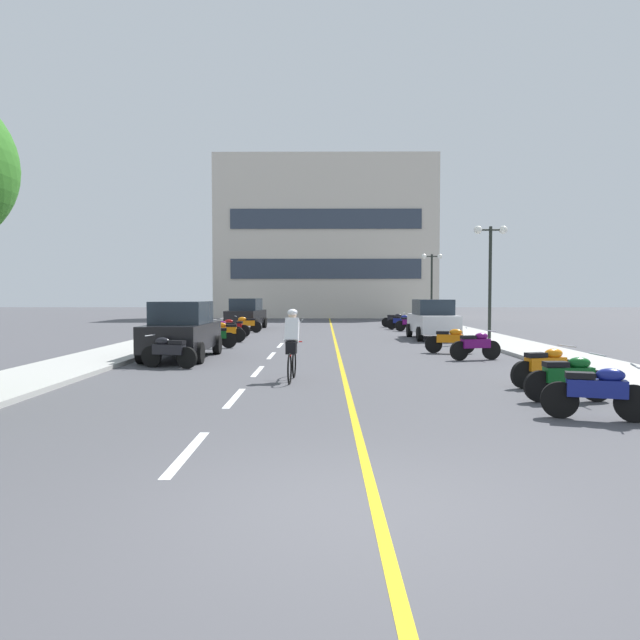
# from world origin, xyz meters

# --- Properties ---
(ground_plane) EXTENTS (140.00, 140.00, 0.00)m
(ground_plane) POSITION_xyz_m (0.00, 21.00, 0.00)
(ground_plane) COLOR #47474C
(curb_left) EXTENTS (2.40, 72.00, 0.12)m
(curb_left) POSITION_xyz_m (-7.20, 24.00, 0.06)
(curb_left) COLOR #A8A8A3
(curb_left) RESTS_ON ground
(curb_right) EXTENTS (2.40, 72.00, 0.12)m
(curb_right) POSITION_xyz_m (7.20, 24.00, 0.06)
(curb_right) COLOR #A8A8A3
(curb_right) RESTS_ON ground
(lane_dash_0) EXTENTS (0.14, 2.20, 0.01)m
(lane_dash_0) POSITION_xyz_m (-2.00, 2.00, 0.00)
(lane_dash_0) COLOR silver
(lane_dash_0) RESTS_ON ground
(lane_dash_1) EXTENTS (0.14, 2.20, 0.01)m
(lane_dash_1) POSITION_xyz_m (-2.00, 6.00, 0.00)
(lane_dash_1) COLOR silver
(lane_dash_1) RESTS_ON ground
(lane_dash_2) EXTENTS (0.14, 2.20, 0.01)m
(lane_dash_2) POSITION_xyz_m (-2.00, 10.00, 0.00)
(lane_dash_2) COLOR silver
(lane_dash_2) RESTS_ON ground
(lane_dash_3) EXTENTS (0.14, 2.20, 0.01)m
(lane_dash_3) POSITION_xyz_m (-2.00, 14.00, 0.00)
(lane_dash_3) COLOR silver
(lane_dash_3) RESTS_ON ground
(lane_dash_4) EXTENTS (0.14, 2.20, 0.01)m
(lane_dash_4) POSITION_xyz_m (-2.00, 18.00, 0.00)
(lane_dash_4) COLOR silver
(lane_dash_4) RESTS_ON ground
(lane_dash_5) EXTENTS (0.14, 2.20, 0.01)m
(lane_dash_5) POSITION_xyz_m (-2.00, 22.00, 0.00)
(lane_dash_5) COLOR silver
(lane_dash_5) RESTS_ON ground
(lane_dash_6) EXTENTS (0.14, 2.20, 0.01)m
(lane_dash_6) POSITION_xyz_m (-2.00, 26.00, 0.00)
(lane_dash_6) COLOR silver
(lane_dash_6) RESTS_ON ground
(lane_dash_7) EXTENTS (0.14, 2.20, 0.01)m
(lane_dash_7) POSITION_xyz_m (-2.00, 30.00, 0.00)
(lane_dash_7) COLOR silver
(lane_dash_7) RESTS_ON ground
(lane_dash_8) EXTENTS (0.14, 2.20, 0.01)m
(lane_dash_8) POSITION_xyz_m (-2.00, 34.00, 0.00)
(lane_dash_8) COLOR silver
(lane_dash_8) RESTS_ON ground
(lane_dash_9) EXTENTS (0.14, 2.20, 0.01)m
(lane_dash_9) POSITION_xyz_m (-2.00, 38.00, 0.00)
(lane_dash_9) COLOR silver
(lane_dash_9) RESTS_ON ground
(lane_dash_10) EXTENTS (0.14, 2.20, 0.01)m
(lane_dash_10) POSITION_xyz_m (-2.00, 42.00, 0.00)
(lane_dash_10) COLOR silver
(lane_dash_10) RESTS_ON ground
(lane_dash_11) EXTENTS (0.14, 2.20, 0.01)m
(lane_dash_11) POSITION_xyz_m (-2.00, 46.00, 0.00)
(lane_dash_11) COLOR silver
(lane_dash_11) RESTS_ON ground
(centre_line_yellow) EXTENTS (0.12, 66.00, 0.01)m
(centre_line_yellow) POSITION_xyz_m (0.25, 24.00, 0.00)
(centre_line_yellow) COLOR gold
(centre_line_yellow) RESTS_ON ground
(office_building) EXTENTS (19.56, 6.29, 14.27)m
(office_building) POSITION_xyz_m (-0.07, 48.09, 7.13)
(office_building) COLOR beige
(office_building) RESTS_ON ground
(street_lamp_mid) EXTENTS (1.46, 0.36, 4.91)m
(street_lamp_mid) POSITION_xyz_m (7.01, 20.14, 3.73)
(street_lamp_mid) COLOR black
(street_lamp_mid) RESTS_ON curb_right
(street_lamp_far) EXTENTS (1.46, 0.36, 4.77)m
(street_lamp_far) POSITION_xyz_m (7.28, 35.41, 3.64)
(street_lamp_far) COLOR black
(street_lamp_far) RESTS_ON curb_right
(parked_car_near) EXTENTS (1.95, 4.21, 1.82)m
(parked_car_near) POSITION_xyz_m (-4.76, 13.09, 0.92)
(parked_car_near) COLOR black
(parked_car_near) RESTS_ON ground
(parked_car_mid) EXTENTS (1.97, 4.22, 1.82)m
(parked_car_mid) POSITION_xyz_m (4.77, 21.46, 0.92)
(parked_car_mid) COLOR black
(parked_car_mid) RESTS_ON ground
(parked_car_far) EXTENTS (2.18, 4.32, 1.82)m
(parked_car_far) POSITION_xyz_m (-4.86, 29.16, 0.92)
(parked_car_far) COLOR black
(parked_car_far) RESTS_ON ground
(motorcycle_0) EXTENTS (1.65, 0.75, 0.92)m
(motorcycle_0) POSITION_xyz_m (4.17, 3.99, 0.47)
(motorcycle_0) COLOR black
(motorcycle_0) RESTS_ON ground
(motorcycle_1) EXTENTS (1.70, 0.60, 0.92)m
(motorcycle_1) POSITION_xyz_m (4.39, 5.61, 0.47)
(motorcycle_1) COLOR black
(motorcycle_1) RESTS_ON ground
(motorcycle_2) EXTENTS (1.66, 0.73, 0.92)m
(motorcycle_2) POSITION_xyz_m (4.62, 7.35, 0.47)
(motorcycle_2) COLOR black
(motorcycle_2) RESTS_ON ground
(motorcycle_3) EXTENTS (1.66, 0.72, 0.92)m
(motorcycle_3) POSITION_xyz_m (-4.55, 10.68, 0.47)
(motorcycle_3) COLOR black
(motorcycle_3) RESTS_ON ground
(motorcycle_4) EXTENTS (1.67, 0.68, 0.92)m
(motorcycle_4) POSITION_xyz_m (4.48, 12.72, 0.47)
(motorcycle_4) COLOR black
(motorcycle_4) RESTS_ON ground
(motorcycle_5) EXTENTS (1.69, 0.63, 0.92)m
(motorcycle_5) POSITION_xyz_m (4.14, 14.80, 0.47)
(motorcycle_5) COLOR black
(motorcycle_5) RESTS_ON ground
(motorcycle_6) EXTENTS (1.68, 0.67, 0.92)m
(motorcycle_6) POSITION_xyz_m (-4.42, 16.61, 0.47)
(motorcycle_6) COLOR black
(motorcycle_6) RESTS_ON ground
(motorcycle_7) EXTENTS (1.70, 0.60, 0.92)m
(motorcycle_7) POSITION_xyz_m (-4.45, 19.45, 0.47)
(motorcycle_7) COLOR black
(motorcycle_7) RESTS_ON ground
(motorcycle_8) EXTENTS (1.69, 0.64, 0.92)m
(motorcycle_8) POSITION_xyz_m (-4.70, 20.99, 0.47)
(motorcycle_8) COLOR black
(motorcycle_8) RESTS_ON ground
(motorcycle_9) EXTENTS (1.70, 0.60, 0.92)m
(motorcycle_9) POSITION_xyz_m (-4.63, 22.55, 0.47)
(motorcycle_9) COLOR black
(motorcycle_9) RESTS_ON ground
(motorcycle_10) EXTENTS (1.64, 0.78, 0.92)m
(motorcycle_10) POSITION_xyz_m (-4.42, 25.72, 0.47)
(motorcycle_10) COLOR black
(motorcycle_10) RESTS_ON ground
(motorcycle_11) EXTENTS (1.70, 0.60, 0.92)m
(motorcycle_11) POSITION_xyz_m (4.59, 27.19, 0.47)
(motorcycle_11) COLOR black
(motorcycle_11) RESTS_ON ground
(motorcycle_12) EXTENTS (1.66, 0.73, 0.92)m
(motorcycle_12) POSITION_xyz_m (4.29, 28.68, 0.47)
(motorcycle_12) COLOR black
(motorcycle_12) RESTS_ON ground
(motorcycle_13) EXTENTS (1.65, 0.78, 0.92)m
(motorcycle_13) POSITION_xyz_m (4.23, 31.17, 0.47)
(motorcycle_13) COLOR black
(motorcycle_13) RESTS_ON ground
(cyclist_rider) EXTENTS (0.42, 1.77, 1.71)m
(cyclist_rider) POSITION_xyz_m (-1.00, 8.34, 0.89)
(cyclist_rider) COLOR black
(cyclist_rider) RESTS_ON ground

